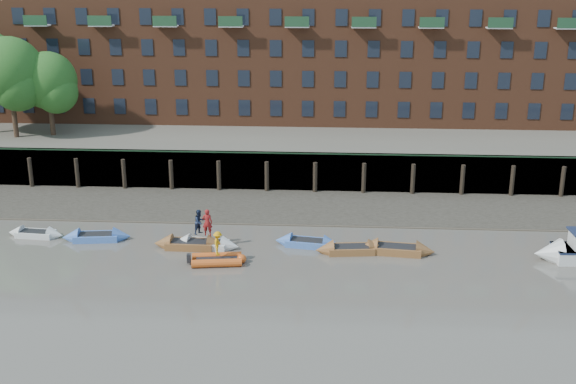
# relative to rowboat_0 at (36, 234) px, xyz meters

# --- Properties ---
(ground) EXTENTS (220.00, 220.00, 0.00)m
(ground) POSITION_rel_rowboat_0_xyz_m (17.24, -10.69, -0.21)
(ground) COLOR #5F5A52
(ground) RESTS_ON ground
(foreshore) EXTENTS (110.00, 8.00, 0.50)m
(foreshore) POSITION_rel_rowboat_0_xyz_m (17.24, 7.31, -0.21)
(foreshore) COLOR #3D382F
(foreshore) RESTS_ON ground
(mud_band) EXTENTS (110.00, 1.60, 0.10)m
(mud_band) POSITION_rel_rowboat_0_xyz_m (17.24, 3.91, -0.21)
(mud_band) COLOR #4C4336
(mud_band) RESTS_ON ground
(river_wall) EXTENTS (110.00, 1.23, 3.30)m
(river_wall) POSITION_rel_rowboat_0_xyz_m (17.24, 11.69, 1.39)
(river_wall) COLOR #2D2A26
(river_wall) RESTS_ON ground
(bank_terrace) EXTENTS (110.00, 28.00, 3.20)m
(bank_terrace) POSITION_rel_rowboat_0_xyz_m (17.24, 25.31, 1.39)
(bank_terrace) COLOR #5E594D
(bank_terrace) RESTS_ON ground
(apartment_terrace) EXTENTS (80.60, 15.56, 20.98)m
(apartment_terrace) POSITION_rel_rowboat_0_xyz_m (17.24, 26.30, 12.62)
(apartment_terrace) COLOR brown
(apartment_terrace) RESTS_ON bank_terrace
(tree_cluster) EXTENTS (11.76, 7.74, 9.40)m
(tree_cluster) POSITION_rel_rowboat_0_xyz_m (-8.37, 16.66, 8.80)
(tree_cluster) COLOR #3A281C
(tree_cluster) RESTS_ON bank_terrace
(rowboat_0) EXTENTS (4.12, 1.53, 1.17)m
(rowboat_0) POSITION_rel_rowboat_0_xyz_m (0.00, 0.00, 0.00)
(rowboat_0) COLOR silver
(rowboat_0) RESTS_ON ground
(rowboat_1) EXTENTS (4.79, 1.92, 1.35)m
(rowboat_1) POSITION_rel_rowboat_0_xyz_m (4.46, -0.39, 0.03)
(rowboat_1) COLOR #4570C2
(rowboat_1) RESTS_ON ground
(rowboat_2) EXTENTS (4.96, 1.56, 1.43)m
(rowboat_2) POSITION_rel_rowboat_0_xyz_m (11.17, -1.39, 0.04)
(rowboat_2) COLOR brown
(rowboat_2) RESTS_ON ground
(rowboat_3) EXTENTS (4.73, 1.97, 1.33)m
(rowboat_3) POSITION_rel_rowboat_0_xyz_m (12.22, -1.25, 0.03)
(rowboat_3) COLOR silver
(rowboat_3) RESTS_ON ground
(rowboat_4) EXTENTS (4.62, 1.98, 1.30)m
(rowboat_4) POSITION_rel_rowboat_0_xyz_m (19.03, -0.57, 0.02)
(rowboat_4) COLOR #4570C2
(rowboat_4) RESTS_ON ground
(rowboat_5) EXTENTS (4.82, 1.89, 1.36)m
(rowboat_5) POSITION_rel_rowboat_0_xyz_m (21.93, -1.58, 0.03)
(rowboat_5) COLOR brown
(rowboat_5) RESTS_ON ground
(rowboat_6) EXTENTS (5.13, 2.03, 1.45)m
(rowboat_6) POSITION_rel_rowboat_0_xyz_m (24.94, -1.45, 0.05)
(rowboat_6) COLOR brown
(rowboat_6) RESTS_ON ground
(rib_tender) EXTENTS (3.55, 2.06, 0.60)m
(rib_tender) POSITION_rel_rowboat_0_xyz_m (13.50, -3.82, 0.05)
(rib_tender) COLOR #CE541A
(rib_tender) RESTS_ON ground
(person_rower_a) EXTENTS (0.68, 0.45, 1.84)m
(person_rower_a) POSITION_rel_rowboat_0_xyz_m (12.37, -1.28, 1.61)
(person_rower_a) COLOR maroon
(person_rower_a) RESTS_ON rowboat_3
(person_rower_b) EXTENTS (1.01, 1.04, 1.70)m
(person_rower_b) POSITION_rel_rowboat_0_xyz_m (11.80, -1.02, 1.54)
(person_rower_b) COLOR #19233F
(person_rower_b) RESTS_ON rowboat_3
(person_rib_crew) EXTENTS (0.63, 1.04, 1.58)m
(person_rib_crew) POSITION_rel_rowboat_0_xyz_m (13.45, -3.78, 1.14)
(person_rib_crew) COLOR orange
(person_rib_crew) RESTS_ON rib_tender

